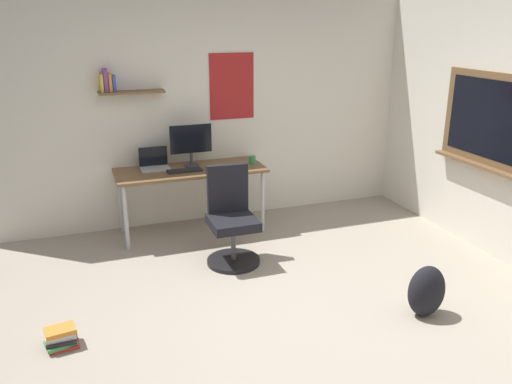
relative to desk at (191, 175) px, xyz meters
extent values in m
plane|color=#9E9384|center=(0.30, -2.05, -0.66)|extent=(5.20, 5.20, 0.00)
cube|color=silver|center=(0.30, 0.40, 0.64)|extent=(5.00, 0.10, 2.60)
cube|color=brown|center=(-0.54, 0.25, 0.89)|extent=(0.68, 0.20, 0.02)
cube|color=#A51E1E|center=(0.59, 0.34, 0.89)|extent=(0.52, 0.01, 0.74)
cube|color=gold|center=(-0.83, 0.27, 0.99)|extent=(0.03, 0.14, 0.18)
cube|color=#7A3D99|center=(-0.79, 0.27, 1.02)|extent=(0.04, 0.14, 0.23)
cube|color=orange|center=(-0.75, 0.27, 0.99)|extent=(0.03, 0.14, 0.18)
cube|color=#3851B2|center=(-0.71, 0.27, 0.99)|extent=(0.03, 0.14, 0.17)
cube|color=brown|center=(2.69, -1.33, 0.69)|extent=(0.04, 1.10, 0.90)
cube|color=black|center=(2.67, -1.33, 0.69)|extent=(0.01, 0.94, 0.76)
cube|color=brown|center=(2.64, -1.33, 0.23)|extent=(0.12, 1.10, 0.03)
cube|color=brown|center=(0.00, 0.00, 0.05)|extent=(1.61, 0.64, 0.03)
cylinder|color=#B7B7BC|center=(-0.75, -0.26, -0.31)|extent=(0.04, 0.04, 0.70)
cylinder|color=#B7B7BC|center=(0.75, -0.26, -0.31)|extent=(0.04, 0.04, 0.70)
cylinder|color=#B7B7BC|center=(-0.75, 0.26, -0.31)|extent=(0.04, 0.04, 0.70)
cylinder|color=#B7B7BC|center=(0.75, 0.26, -0.31)|extent=(0.04, 0.04, 0.70)
cylinder|color=black|center=(0.19, -0.94, -0.64)|extent=(0.52, 0.52, 0.04)
cylinder|color=#4C4C51|center=(0.19, -0.94, -0.45)|extent=(0.05, 0.05, 0.34)
cube|color=black|center=(0.19, -0.94, -0.23)|extent=(0.44, 0.44, 0.09)
cube|color=black|center=(0.20, -0.74, 0.05)|extent=(0.40, 0.09, 0.48)
cube|color=#ADAFB5|center=(-0.36, 0.11, 0.08)|extent=(0.31, 0.21, 0.02)
cube|color=black|center=(-0.36, 0.21, 0.19)|extent=(0.31, 0.01, 0.21)
cylinder|color=#38383D|center=(0.04, 0.11, 0.07)|extent=(0.17, 0.17, 0.01)
cylinder|color=#38383D|center=(0.04, 0.11, 0.15)|extent=(0.03, 0.03, 0.14)
cube|color=black|center=(0.04, 0.10, 0.38)|extent=(0.46, 0.02, 0.31)
cube|color=black|center=(-0.08, -0.08, 0.08)|extent=(0.37, 0.13, 0.02)
ellipsoid|color=#262628|center=(0.20, -0.08, 0.08)|extent=(0.10, 0.06, 0.03)
cylinder|color=#338C4C|center=(0.71, -0.03, 0.11)|extent=(0.08, 0.08, 0.09)
ellipsoid|color=black|center=(1.36, -2.36, -0.44)|extent=(0.32, 0.22, 0.43)
cube|color=#C63833|center=(-1.39, -1.84, -0.65)|extent=(0.22, 0.17, 0.03)
cube|color=#3D934C|center=(-1.41, -1.84, -0.62)|extent=(0.24, 0.20, 0.03)
cube|color=black|center=(-1.40, -1.84, -0.59)|extent=(0.22, 0.16, 0.03)
cube|color=silver|center=(-1.40, -1.82, -0.56)|extent=(0.21, 0.16, 0.04)
cube|color=orange|center=(-1.41, -1.83, -0.53)|extent=(0.23, 0.18, 0.03)
camera|label=1|loc=(-1.17, -5.39, 1.63)|focal=36.64mm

